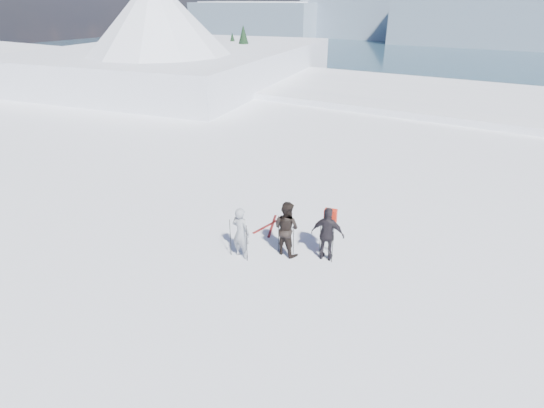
{
  "coord_description": "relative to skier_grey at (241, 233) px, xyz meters",
  "views": [
    {
      "loc": [
        4.98,
        -7.77,
        7.55
      ],
      "look_at": [
        -1.53,
        3.0,
        1.45
      ],
      "focal_mm": 28.0,
      "sensor_mm": 36.0,
      "label": 1
    }
  ],
  "objects": [
    {
      "name": "skier_pack",
      "position": [
        2.42,
        1.28,
        0.03
      ],
      "size": [
        1.12,
        0.63,
        1.81
      ],
      "primitive_type": "imported",
      "rotation": [
        0.0,
        0.0,
        3.33
      ],
      "color": "black",
      "rests_on": "ground"
    },
    {
      "name": "skier_grey",
      "position": [
        0.0,
        0.0,
        0.0
      ],
      "size": [
        0.65,
        0.44,
        1.74
      ],
      "primitive_type": "imported",
      "rotation": [
        0.0,
        0.0,
        3.11
      ],
      "color": "gray",
      "rests_on": "ground"
    },
    {
      "name": "near_ridge",
      "position": [
        -24.65,
        27.61,
        -4.35
      ],
      "size": [
        31.37,
        35.68,
        25.62
      ],
      "color": "white",
      "rests_on": "ground"
    },
    {
      "name": "backpack",
      "position": [
        2.38,
        1.52,
        1.2
      ],
      "size": [
        0.42,
        0.29,
        0.53
      ],
      "primitive_type": "cube",
      "rotation": [
        0.0,
        0.0,
        3.33
      ],
      "color": "red",
      "rests_on": "skier_pack"
    },
    {
      "name": "lake_basin",
      "position": [
        1.91,
        28.27,
        -7.37
      ],
      "size": [
        820.0,
        820.0,
        71.62
      ],
      "color": "white",
      "rests_on": "ground"
    },
    {
      "name": "skis_loose",
      "position": [
        -0.25,
        2.23,
        -0.86
      ],
      "size": [
        0.73,
        1.69,
        0.03
      ],
      "color": "black",
      "rests_on": "ground"
    },
    {
      "name": "skier_dark",
      "position": [
        1.15,
        0.91,
        0.06
      ],
      "size": [
        1.0,
        0.83,
        1.86
      ],
      "primitive_type": "imported",
      "rotation": [
        0.0,
        0.0,
        2.99
      ],
      "color": "black",
      "rests_on": "ground"
    },
    {
      "name": "ski_poles",
      "position": [
        1.18,
        0.64,
        -0.23
      ],
      "size": [
        3.01,
        1.39,
        1.33
      ],
      "color": "black",
      "rests_on": "ground"
    }
  ]
}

